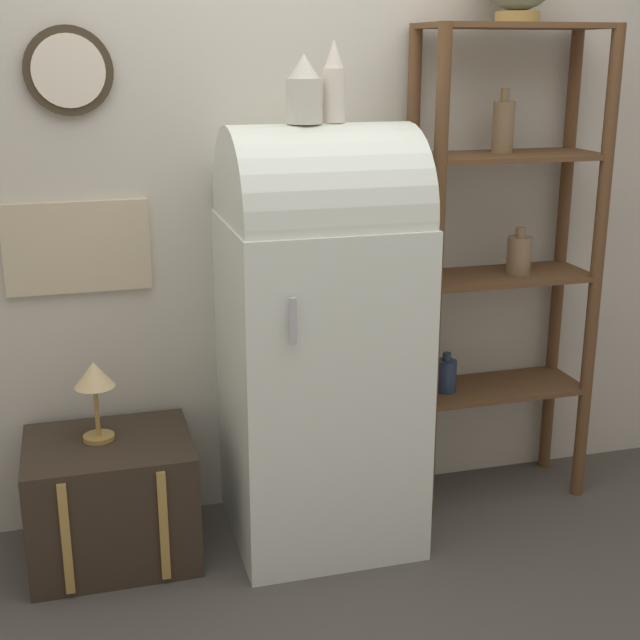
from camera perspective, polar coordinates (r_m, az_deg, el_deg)
name	(u,v)px	position (r m, az deg, el deg)	size (l,w,h in m)	color
ground_plane	(338,562)	(3.32, 1.13, -15.25)	(12.00, 12.00, 0.00)	#4C4742
wall_back	(294,166)	(3.39, -1.68, 9.80)	(7.00, 0.09, 2.70)	beige
refrigerator	(320,331)	(3.19, -0.02, -0.71)	(0.66, 0.66, 1.53)	silver
suitcase_trunk	(112,499)	(3.34, -13.19, -11.10)	(0.58, 0.49, 0.45)	#33281E
shelf_unit	(502,247)	(3.53, 11.59, 4.63)	(0.72, 0.32, 1.86)	brown
vase_left	(304,91)	(3.02, -1.04, 14.42)	(0.12, 0.12, 0.22)	beige
vase_center	(334,84)	(3.07, 0.89, 14.88)	(0.08, 0.08, 0.27)	silver
desk_lamp	(94,381)	(3.19, -14.24, -3.82)	(0.14, 0.14, 0.29)	#AD8942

